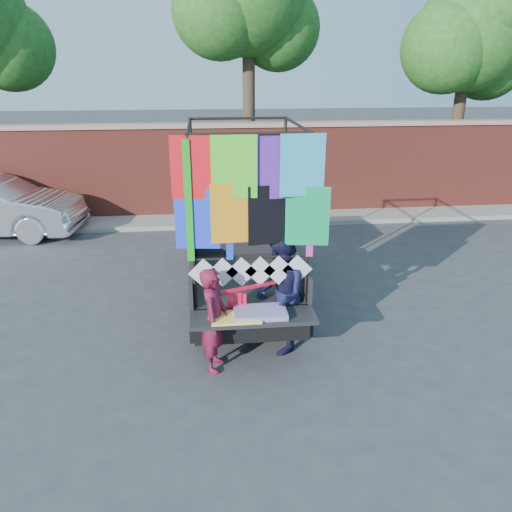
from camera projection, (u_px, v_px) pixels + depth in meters
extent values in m
plane|color=#38383A|center=(236.00, 337.00, 7.98)|extent=(90.00, 90.00, 0.00)
cube|color=#93372A|center=(218.00, 172.00, 14.03)|extent=(30.00, 0.35, 2.50)
cube|color=gray|center=(217.00, 125.00, 13.57)|extent=(30.00, 0.45, 0.12)
cube|color=gray|center=(220.00, 220.00, 13.81)|extent=(30.00, 1.20, 0.12)
sphere|color=#205016|center=(10.00, 47.00, 13.78)|extent=(2.40, 2.40, 2.40)
cylinder|color=#38281C|center=(249.00, 114.00, 14.72)|extent=(0.36, 0.36, 5.46)
sphere|color=#205016|center=(278.00, 28.00, 14.35)|extent=(2.40, 2.40, 2.40)
sphere|color=#205016|center=(220.00, 10.00, 13.39)|extent=(2.60, 2.60, 2.60)
cylinder|color=#38281C|center=(456.00, 127.00, 15.53)|extent=(0.36, 0.36, 4.55)
sphere|color=#205016|center=(469.00, 36.00, 14.61)|extent=(3.20, 3.20, 3.20)
sphere|color=#205016|center=(487.00, 60.00, 15.30)|extent=(2.40, 2.40, 2.40)
sphere|color=#205016|center=(446.00, 48.00, 14.36)|extent=(2.60, 2.60, 2.60)
sphere|color=#205016|center=(494.00, 9.00, 13.85)|extent=(2.20, 2.20, 2.20)
cylinder|color=black|center=(199.00, 260.00, 10.24)|extent=(0.21, 0.64, 0.64)
cylinder|color=black|center=(200.00, 321.00, 7.80)|extent=(0.21, 0.64, 0.64)
cylinder|color=black|center=(273.00, 257.00, 10.40)|extent=(0.21, 0.64, 0.64)
cylinder|color=black|center=(295.00, 316.00, 7.95)|extent=(0.21, 0.64, 0.64)
cube|color=black|center=(241.00, 277.00, 8.99)|extent=(1.66, 4.09, 0.29)
cube|color=black|center=(245.00, 280.00, 8.22)|extent=(1.75, 2.24, 0.10)
cube|color=black|center=(192.00, 270.00, 8.06)|extent=(0.06, 2.24, 0.44)
cube|color=black|center=(296.00, 266.00, 8.23)|extent=(0.06, 2.24, 0.44)
cube|color=black|center=(240.00, 245.00, 9.16)|extent=(1.75, 0.06, 0.44)
cube|color=black|center=(236.00, 227.00, 10.02)|extent=(1.75, 1.56, 1.22)
cube|color=#8C9EAD|center=(237.00, 215.00, 9.48)|extent=(1.56, 0.06, 0.54)
cube|color=#8C9EAD|center=(233.00, 208.00, 10.63)|extent=(1.56, 0.10, 0.68)
cube|color=black|center=(233.00, 223.00, 11.11)|extent=(1.70, 0.88, 0.54)
cube|color=black|center=(253.00, 317.00, 6.95)|extent=(1.75, 0.54, 0.06)
cube|color=black|center=(252.00, 333.00, 7.29)|extent=(1.80, 0.15, 0.18)
cylinder|color=black|center=(192.00, 227.00, 6.74)|extent=(0.05, 0.05, 2.43)
cylinder|color=black|center=(193.00, 191.00, 8.64)|extent=(0.05, 0.05, 2.43)
cylinder|color=black|center=(308.00, 223.00, 6.90)|extent=(0.05, 0.05, 2.43)
cylinder|color=black|center=(284.00, 189.00, 8.80)|extent=(0.05, 0.05, 2.43)
cylinder|color=black|center=(250.00, 134.00, 6.38)|extent=(1.66, 0.04, 0.04)
cylinder|color=black|center=(238.00, 118.00, 8.28)|extent=(1.66, 0.04, 0.04)
cylinder|color=black|center=(189.00, 126.00, 7.25)|extent=(0.04, 2.09, 0.04)
cylinder|color=black|center=(297.00, 124.00, 7.41)|extent=(0.04, 2.09, 0.04)
cylinder|color=black|center=(251.00, 258.00, 6.99)|extent=(1.66, 0.04, 0.04)
cube|color=red|center=(194.00, 169.00, 6.45)|extent=(0.60, 0.01, 0.83)
cube|color=#4AE328|center=(232.00, 169.00, 6.46)|extent=(0.60, 0.01, 0.83)
cube|color=#6324B4|center=(269.00, 168.00, 6.55)|extent=(0.60, 0.01, 0.83)
cube|color=#2CACD3|center=(306.00, 168.00, 6.56)|extent=(0.60, 0.01, 0.83)
cube|color=#1C3BFF|center=(196.00, 216.00, 6.67)|extent=(0.60, 0.01, 0.83)
cube|color=orange|center=(233.00, 216.00, 6.69)|extent=(0.60, 0.01, 0.83)
cube|color=black|center=(268.00, 214.00, 6.77)|extent=(0.60, 0.01, 0.83)
cube|color=#0B9A55|center=(304.00, 214.00, 6.78)|extent=(0.60, 0.01, 0.83)
cube|color=#16B01B|center=(188.00, 203.00, 6.58)|extent=(0.10, 0.01, 1.66)
cube|color=#EE27C5|center=(312.00, 199.00, 6.74)|extent=(0.10, 0.01, 1.66)
cube|color=blue|center=(229.00, 202.00, 6.63)|extent=(0.10, 0.01, 1.66)
cube|color=silver|center=(204.00, 273.00, 6.97)|extent=(0.44, 0.01, 0.44)
cube|color=silver|center=(223.00, 273.00, 6.99)|extent=(0.44, 0.01, 0.44)
cube|color=silver|center=(242.00, 272.00, 7.02)|extent=(0.44, 0.01, 0.44)
cube|color=silver|center=(260.00, 271.00, 7.05)|extent=(0.44, 0.01, 0.44)
cube|color=silver|center=(279.00, 270.00, 7.07)|extent=(0.44, 0.01, 0.44)
cube|color=silver|center=(297.00, 269.00, 7.10)|extent=(0.44, 0.01, 0.44)
cube|color=#E2326A|center=(260.00, 313.00, 6.93)|extent=(0.73, 0.44, 0.08)
cube|color=#FAEA4F|center=(236.00, 317.00, 6.84)|extent=(0.68, 0.39, 0.04)
imported|color=maroon|center=(214.00, 320.00, 6.91)|extent=(0.47, 0.62, 1.53)
imported|color=#151635|center=(280.00, 295.00, 7.34)|extent=(0.74, 0.92, 1.81)
cube|color=#FB0D2E|center=(248.00, 287.00, 7.02)|extent=(0.83, 0.31, 0.04)
cube|color=#FB0D2E|center=(229.00, 306.00, 7.07)|extent=(0.05, 0.02, 0.50)
cube|color=#FB0D2E|center=(235.00, 307.00, 7.08)|extent=(0.05, 0.02, 0.50)
cube|color=#FB0D2E|center=(240.00, 308.00, 7.10)|extent=(0.05, 0.02, 0.50)
cube|color=#FB0D2E|center=(245.00, 309.00, 7.11)|extent=(0.05, 0.02, 0.50)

